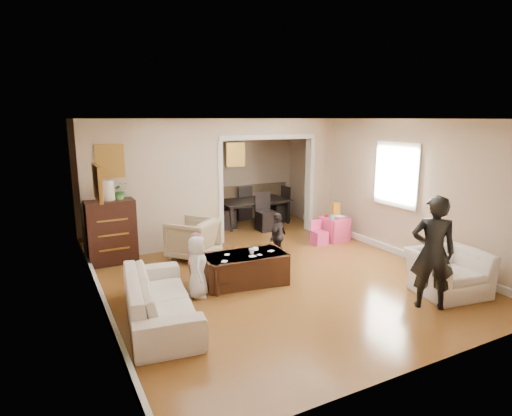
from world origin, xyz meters
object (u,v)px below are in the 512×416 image
coffee_cup (252,251)px  child_kneel_a (197,267)px  dresser (111,232)px  table_lamp (108,190)px  sofa (160,298)px  cyan_cup (332,217)px  child_toddler (278,237)px  play_table (334,229)px  armchair_front (448,272)px  child_kneel_b (197,259)px  armchair_back (193,239)px  coffee_table (245,269)px  dining_table (254,212)px  adult_person (433,252)px

coffee_cup → child_kneel_a: size_ratio=0.11×
dresser → table_lamp: (0.00, 0.00, 0.76)m
sofa → cyan_cup: (4.22, 1.86, 0.25)m
child_toddler → play_table: bearing=166.6°
armchair_front → child_kneel_b: (-3.26, 2.07, 0.10)m
dresser → child_kneel_a: 2.35m
coffee_cup → child_kneel_b: (-0.80, 0.35, -0.10)m
table_lamp → child_kneel_b: size_ratio=0.42×
armchair_front → coffee_cup: armchair_front is taller
cyan_cup → armchair_back: bearing=173.7°
sofa → child_kneel_a: bearing=-48.7°
sofa → cyan_cup: sofa is taller
coffee_cup → armchair_back: bearing=104.3°
child_kneel_b → child_toddler: child_toddler is taller
coffee_table → cyan_cup: (2.68, 1.26, 0.31)m
cyan_cup → coffee_cup: bearing=-153.2°
dresser → dining_table: size_ratio=0.67×
sofa → child_kneel_b: 1.24m
cyan_cup → dining_table: dining_table is taller
dresser → cyan_cup: size_ratio=14.62×
child_kneel_b → dining_table: bearing=-51.4°
coffee_cup → child_kneel_b: bearing=156.4°
table_lamp → dining_table: bearing=20.2°
table_lamp → cyan_cup: (4.40, -0.77, -0.80)m
coffee_cup → child_kneel_b: 0.88m
coffee_table → child_kneel_b: 0.78m
coffee_table → play_table: play_table is taller
coffee_cup → dresser: bearing=131.2°
coffee_table → armchair_back: bearing=101.3°
adult_person → child_kneel_b: (-2.61, 2.28, -0.37)m
coffee_table → dresser: bearing=130.2°
armchair_front → child_toddler: bearing=130.1°
table_lamp → child_kneel_a: (0.87, -2.18, -0.88)m
armchair_back → coffee_cup: size_ratio=8.46×
sofa → child_toddler: (2.59, 1.36, 0.15)m
armchair_back → cyan_cup: 3.02m
sofa → table_lamp: table_lamp is taller
armchair_back → coffee_table: 1.63m
armchair_back → child_kneel_b: size_ratio=0.96×
armchair_front → table_lamp: bearing=147.6°
child_kneel_b → child_kneel_a: bearing=150.3°
cyan_cup → sofa: bearing=-156.2°
dining_table → child_kneel_a: (-2.72, -3.50, 0.16)m
play_table → adult_person: 3.45m
child_kneel_a → child_toddler: (1.90, 0.90, -0.02)m
sofa → dresser: size_ratio=1.78×
armchair_back → dresser: size_ratio=0.71×
armchair_back → dining_table: size_ratio=0.47×
sofa → adult_person: adult_person is taller
child_kneel_a → dining_table: bearing=-19.2°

